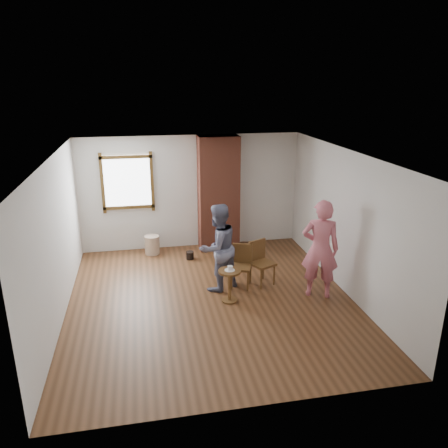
{
  "coord_description": "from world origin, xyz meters",
  "views": [
    {
      "loc": [
        -1.11,
        -6.91,
        3.79
      ],
      "look_at": [
        0.4,
        0.8,
        1.15
      ],
      "focal_mm": 35.0,
      "sensor_mm": 36.0,
      "label": 1
    }
  ],
  "objects": [
    {
      "name": "ground",
      "position": [
        0.0,
        0.0,
        0.0
      ],
      "size": [
        5.5,
        5.5,
        0.0
      ],
      "primitive_type": "plane",
      "color": "brown",
      "rests_on": "ground"
    },
    {
      "name": "room_shell",
      "position": [
        -0.06,
        0.61,
        1.81
      ],
      "size": [
        5.04,
        5.52,
        2.62
      ],
      "color": "silver",
      "rests_on": "ground"
    },
    {
      "name": "brick_chimney",
      "position": [
        0.6,
        2.5,
        1.3
      ],
      "size": [
        0.9,
        0.5,
        2.6
      ],
      "primitive_type": "cube",
      "color": "brown",
      "rests_on": "ground"
    },
    {
      "name": "stoneware_crock",
      "position": [
        -0.95,
        2.4,
        0.21
      ],
      "size": [
        0.43,
        0.43,
        0.43
      ],
      "primitive_type": "cylinder",
      "rotation": [
        0.0,
        0.0,
        0.38
      ],
      "color": "#C3A78D",
      "rests_on": "ground"
    },
    {
      "name": "dark_pot",
      "position": [
        -0.15,
        1.93,
        0.09
      ],
      "size": [
        0.18,
        0.18,
        0.17
      ],
      "primitive_type": "cylinder",
      "rotation": [
        0.0,
        0.0,
        -0.08
      ],
      "color": "black",
      "rests_on": "ground"
    },
    {
      "name": "dining_chair_left",
      "position": [
        0.67,
        0.48,
        0.45
      ],
      "size": [
        0.49,
        0.49,
        0.81
      ],
      "rotation": [
        0.0,
        0.0,
        -0.36
      ],
      "color": "brown",
      "rests_on": "ground"
    },
    {
      "name": "dining_chair_right",
      "position": [
        1.05,
        0.51,
        0.48
      ],
      "size": [
        0.53,
        0.53,
        0.85
      ],
      "rotation": [
        0.0,
        0.0,
        0.43
      ],
      "color": "brown",
      "rests_on": "ground"
    },
    {
      "name": "side_table",
      "position": [
        0.32,
        -0.1,
        0.4
      ],
      "size": [
        0.4,
        0.4,
        0.6
      ],
      "color": "brown",
      "rests_on": "ground"
    },
    {
      "name": "cake_plate",
      "position": [
        0.32,
        -0.1,
        0.6
      ],
      "size": [
        0.18,
        0.18,
        0.01
      ],
      "primitive_type": "cylinder",
      "color": "white",
      "rests_on": "side_table"
    },
    {
      "name": "cake_slice",
      "position": [
        0.33,
        -0.1,
        0.64
      ],
      "size": [
        0.08,
        0.07,
        0.06
      ],
      "primitive_type": "cube",
      "color": "white",
      "rests_on": "cake_plate"
    },
    {
      "name": "man",
      "position": [
        0.21,
        0.43,
        0.83
      ],
      "size": [
        1.01,
        0.94,
        1.65
      ],
      "primitive_type": "imported",
      "rotation": [
        0.0,
        0.0,
        3.66
      ],
      "color": "#141839",
      "rests_on": "ground"
    },
    {
      "name": "person_pink",
      "position": [
        1.94,
        -0.18,
        0.91
      ],
      "size": [
        0.77,
        0.64,
        1.81
      ],
      "primitive_type": "imported",
      "rotation": [
        0.0,
        0.0,
        2.77
      ],
      "color": "#D86C7C",
      "rests_on": "ground"
    }
  ]
}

